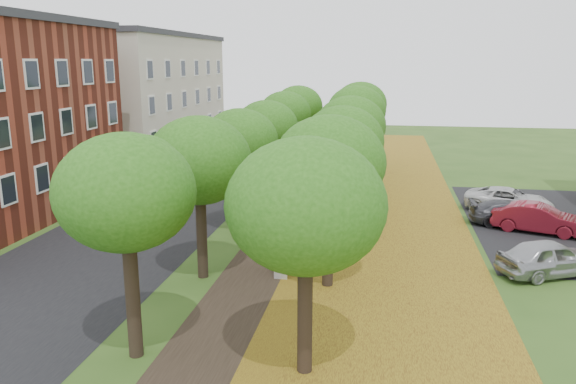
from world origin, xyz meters
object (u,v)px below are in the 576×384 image
at_px(car_white, 509,200).
at_px(car_grey, 512,213).
at_px(car_silver, 551,258).
at_px(bench, 284,261).
at_px(car_red, 538,218).

bearing_deg(car_white, car_grey, -171.29).
xyz_separation_m(car_silver, car_grey, (0.00, 6.95, -0.10)).
height_order(bench, car_red, car_red).
distance_m(bench, car_red, 13.32).
height_order(car_silver, car_white, car_silver).
xyz_separation_m(bench, car_grey, (10.23, 8.31, 0.16)).
xyz_separation_m(car_red, car_white, (-0.59, 3.86, -0.05)).
bearing_deg(car_silver, car_grey, -24.77).
height_order(car_red, car_white, car_red).
xyz_separation_m(bench, car_red, (11.21, 7.19, 0.25)).
relative_size(car_red, car_white, 0.91).
relative_size(bench, car_silver, 0.44).
height_order(bench, car_grey, car_grey).
relative_size(car_silver, car_grey, 1.00).
height_order(bench, car_white, car_white).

